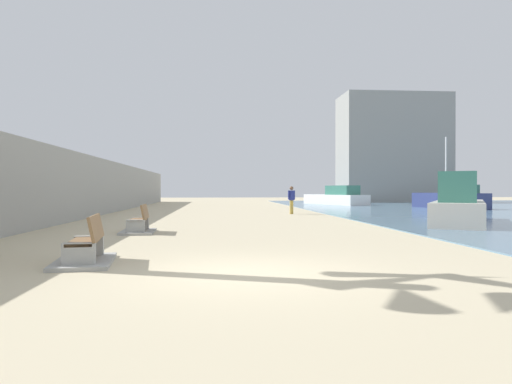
# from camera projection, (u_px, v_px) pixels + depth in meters

# --- Properties ---
(ground_plane) EXTENTS (120.00, 120.00, 0.00)m
(ground_plane) POSITION_uv_depth(u_px,v_px,m) (226.00, 217.00, 26.59)
(ground_plane) COLOR #C6B793
(seawall) EXTENTS (0.80, 64.00, 3.28)m
(seawall) POSITION_uv_depth(u_px,v_px,m) (85.00, 187.00, 25.96)
(seawall) COLOR #9E9E99
(seawall) RESTS_ON ground
(bench_near) EXTENTS (1.34, 2.21, 0.98)m
(bench_near) POSITION_uv_depth(u_px,v_px,m) (86.00, 252.00, 9.82)
(bench_near) COLOR #9E9E99
(bench_near) RESTS_ON ground
(bench_far) EXTENTS (1.19, 2.15, 0.98)m
(bench_far) POSITION_uv_depth(u_px,v_px,m) (139.00, 226.00, 16.70)
(bench_far) COLOR #9E9E99
(bench_far) RESTS_ON ground
(person_walking) EXTENTS (0.47, 0.32, 1.68)m
(person_walking) POSITION_uv_depth(u_px,v_px,m) (292.00, 198.00, 29.25)
(person_walking) COLOR gold
(person_walking) RESTS_ON ground
(boat_outer) EXTENTS (3.39, 6.86, 5.49)m
(boat_outer) POSITION_uv_depth(u_px,v_px,m) (450.00, 199.00, 36.98)
(boat_outer) COLOR navy
(boat_outer) RESTS_ON water_bay
(boat_far_right) EXTENTS (5.52, 7.84, 2.15)m
(boat_far_right) POSITION_uv_depth(u_px,v_px,m) (459.00, 205.00, 20.73)
(boat_far_right) COLOR beige
(boat_far_right) RESTS_ON water_bay
(boat_distant) EXTENTS (4.80, 8.12, 1.80)m
(boat_distant) POSITION_uv_depth(u_px,v_px,m) (337.00, 198.00, 45.83)
(boat_distant) COLOR white
(boat_distant) RESTS_ON water_bay
(harbor_building) EXTENTS (12.00, 6.00, 12.29)m
(harbor_building) POSITION_uv_depth(u_px,v_px,m) (393.00, 149.00, 56.10)
(harbor_building) COLOR gray
(harbor_building) RESTS_ON ground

